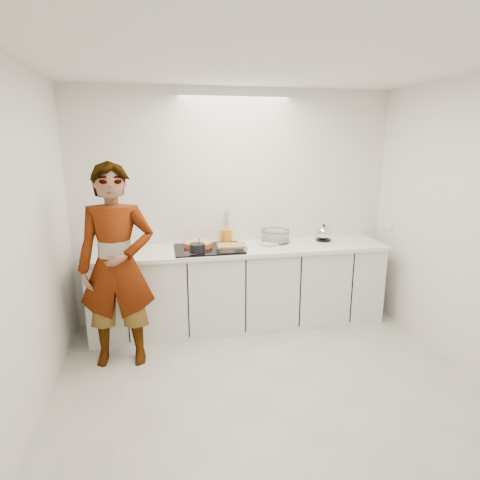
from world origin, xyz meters
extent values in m
cube|color=#B9B9AE|center=(0.00, 0.00, 0.00)|extent=(3.60, 3.20, 0.00)
cube|color=white|center=(0.00, 0.00, 2.60)|extent=(3.60, 3.20, 0.00)
cube|color=silver|center=(0.00, 1.60, 1.30)|extent=(3.60, 0.00, 2.60)
cube|color=silver|center=(0.00, -1.60, 1.30)|extent=(3.60, 0.00, 2.60)
cube|color=silver|center=(-1.80, 0.00, 1.30)|extent=(0.00, 3.20, 2.60)
cube|color=silver|center=(1.80, 0.00, 1.30)|extent=(0.00, 3.20, 2.60)
cube|color=white|center=(1.79, 1.33, 1.07)|extent=(0.02, 0.15, 0.09)
cube|color=silver|center=(0.00, 1.28, 0.43)|extent=(3.20, 0.58, 0.87)
cube|color=white|center=(0.00, 1.28, 0.89)|extent=(3.24, 0.64, 0.04)
cube|color=black|center=(-0.35, 1.26, 0.92)|extent=(0.72, 0.54, 0.01)
cylinder|color=#CD5C31|center=(-0.45, 1.35, 0.95)|extent=(0.38, 0.38, 0.05)
cylinder|color=#E3CA61|center=(-0.45, 1.35, 0.97)|extent=(0.33, 0.33, 0.01)
cylinder|color=black|center=(-0.48, 1.12, 0.97)|extent=(0.19, 0.19, 0.09)
cylinder|color=silver|center=(-0.46, 1.14, 1.01)|extent=(0.01, 0.06, 0.14)
cube|color=silver|center=(-0.13, 1.13, 0.95)|extent=(0.33, 0.25, 0.06)
cube|color=gold|center=(-0.13, 1.13, 0.97)|extent=(0.29, 0.22, 0.02)
cylinder|color=silver|center=(0.44, 1.42, 0.98)|extent=(0.40, 0.40, 0.15)
cylinder|color=white|center=(0.44, 1.42, 0.96)|extent=(0.34, 0.34, 0.07)
cube|color=white|center=(0.34, 1.29, 0.93)|extent=(0.24, 0.22, 0.03)
cylinder|color=black|center=(1.00, 1.38, 0.92)|extent=(0.20, 0.20, 0.02)
sphere|color=silver|center=(1.00, 1.38, 1.00)|extent=(0.19, 0.19, 0.17)
sphere|color=black|center=(1.00, 1.38, 1.09)|extent=(0.03, 0.03, 0.03)
cylinder|color=orange|center=(-0.11, 1.54, 0.98)|extent=(0.16, 0.16, 0.15)
imported|color=silver|center=(-1.24, 0.75, 0.93)|extent=(0.71, 0.49, 1.87)
camera|label=1|loc=(-0.82, -2.85, 2.04)|focal=30.00mm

